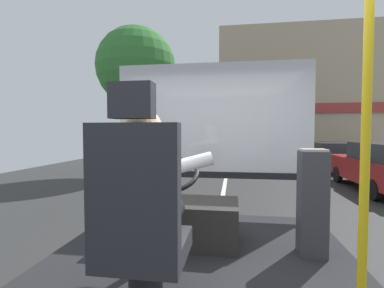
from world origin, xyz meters
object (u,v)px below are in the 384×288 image
driver_seat (140,225)px  fare_box (312,202)px  parked_car_charcoal (330,155)px  bus_driver (146,190)px  handrail_pole (366,130)px  steering_console (180,220)px

driver_seat → fare_box: (1.18, 1.06, -0.10)m
parked_car_charcoal → bus_driver: bearing=-112.3°
handrail_pole → parked_car_charcoal: size_ratio=0.53×
bus_driver → fare_box: 1.54m
handrail_pole → fare_box: bearing=88.2°
driver_seat → handrail_pole: size_ratio=0.61×
driver_seat → bus_driver: size_ratio=1.72×
driver_seat → fare_box: driver_seat is taller
fare_box → parked_car_charcoal: fare_box is taller
fare_box → driver_seat: bearing=-138.0°
driver_seat → parked_car_charcoal: bearing=67.8°
bus_driver → parked_car_charcoal: size_ratio=0.19×
driver_seat → fare_box: bearing=42.0°
steering_console → parked_car_charcoal: bearing=65.7°
handrail_pole → fare_box: 1.19m
driver_seat → steering_console: bearing=90.0°
bus_driver → steering_console: 1.16m
bus_driver → parked_car_charcoal: bearing=67.7°
driver_seat → bus_driver: bearing=90.0°
steering_console → handrail_pole: (1.15, -1.11, 0.86)m
handrail_pole → parked_car_charcoal: bearing=72.7°
bus_driver → handrail_pole: bearing=-3.5°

